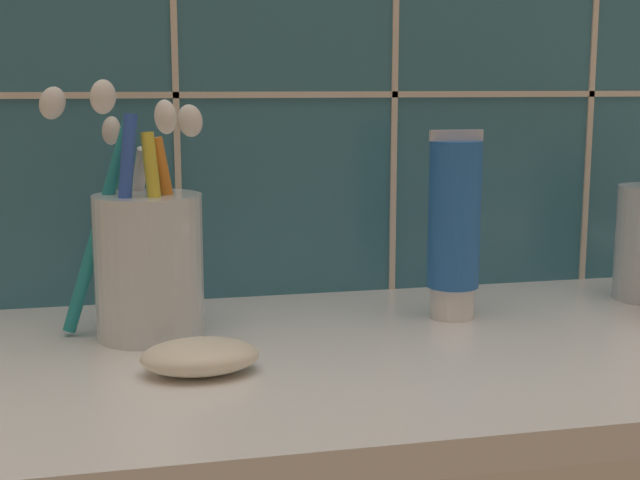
{
  "coord_description": "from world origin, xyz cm",
  "views": [
    {
      "loc": [
        -20.54,
        -55.1,
        19.32
      ],
      "look_at": [
        -7.5,
        2.31,
        8.91
      ],
      "focal_mm": 50.0,
      "sensor_mm": 36.0,
      "label": 1
    }
  ],
  "objects": [
    {
      "name": "toothbrush_cup",
      "position": [
        -18.86,
        5.83,
        7.55
      ],
      "size": [
        11.22,
        12.38,
        17.63
      ],
      "color": "silver",
      "rests_on": "sink_counter"
    },
    {
      "name": "toothpaste_tube",
      "position": [
        3.41,
        5.78,
        8.91
      ],
      "size": [
        4.03,
        3.84,
        13.98
      ],
      "color": "white",
      "rests_on": "sink_counter"
    },
    {
      "name": "soap_bar",
      "position": [
        -16.16,
        -3.05,
        3.02
      ],
      "size": [
        7.21,
        5.15,
        2.04
      ],
      "primitive_type": "ellipsoid",
      "color": "silver",
      "rests_on": "sink_counter"
    },
    {
      "name": "sink_counter",
      "position": [
        0.0,
        0.0,
        1.0
      ],
      "size": [
        70.97,
        32.27,
        2.0
      ],
      "primitive_type": "cube",
      "color": "white",
      "rests_on": "ground"
    },
    {
      "name": "tile_wall_backsplash",
      "position": [
        0.01,
        16.38,
        24.2
      ],
      "size": [
        80.97,
        1.72,
        48.39
      ],
      "color": "#336B7F",
      "rests_on": "ground"
    }
  ]
}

